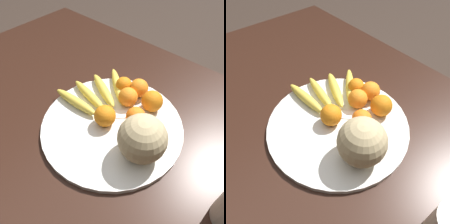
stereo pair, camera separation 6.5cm
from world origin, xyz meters
TOP-DOWN VIEW (x-y plane):
  - ground_plane at (0.00, 0.00)m, footprint 12.00×12.00m
  - kitchen_table at (0.00, 0.00)m, footprint 1.57×1.02m
  - fruit_bowl at (-0.04, -0.01)m, footprint 0.44×0.44m
  - melon at (-0.17, 0.01)m, footprint 0.13×0.13m
  - banana_bunch at (0.08, -0.07)m, footprint 0.23×0.25m
  - orange_front_left at (-0.02, -0.00)m, footprint 0.07×0.07m
  - orange_front_right at (-0.09, -0.06)m, footprint 0.06×0.06m
  - orange_mid_center at (-0.09, -0.15)m, footprint 0.07×0.07m
  - orange_back_left at (-0.02, -0.11)m, footprint 0.06×0.06m
  - orange_back_right at (-0.02, -0.17)m, footprint 0.06×0.06m
  - orange_top_small at (0.03, -0.15)m, footprint 0.06×0.06m
  - produce_tag at (-0.03, -0.05)m, footprint 0.08×0.08m

SIDE VIEW (x-z plane):
  - ground_plane at x=0.00m, z-range 0.00..0.00m
  - kitchen_table at x=0.00m, z-range 0.28..1.01m
  - fruit_bowl at x=-0.04m, z-range 0.73..0.74m
  - produce_tag at x=-0.03m, z-range 0.74..0.74m
  - banana_bunch at x=0.08m, z-range 0.74..0.77m
  - orange_top_small at x=0.03m, z-range 0.74..0.80m
  - orange_front_right at x=-0.09m, z-range 0.74..0.80m
  - orange_back_left at x=-0.02m, z-range 0.74..0.81m
  - orange_back_right at x=-0.02m, z-range 0.74..0.81m
  - orange_front_left at x=-0.02m, z-range 0.74..0.81m
  - orange_mid_center at x=-0.09m, z-range 0.74..0.81m
  - melon at x=-0.17m, z-range 0.74..0.87m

